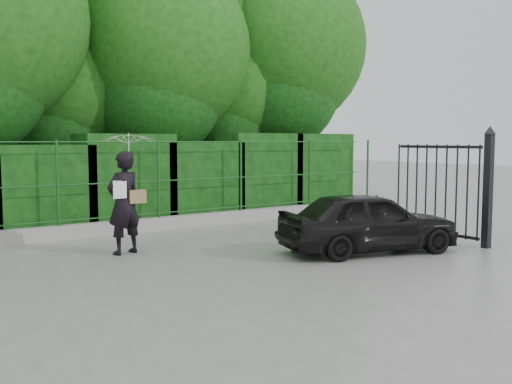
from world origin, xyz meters
TOP-DOWN VIEW (x-y plane):
  - ground at (0.00, 0.00)m, footprint 80.00×80.00m
  - kerb at (0.00, 4.50)m, footprint 14.00×0.25m
  - fence at (0.22, 4.50)m, footprint 14.13×0.06m
  - hedge at (0.19, 5.50)m, footprint 14.20×1.20m
  - trees at (1.14, 7.74)m, footprint 17.10×6.15m
  - gate at (4.60, -0.72)m, footprint 0.22×2.33m
  - woman at (-1.26, 2.35)m, footprint 1.03×1.00m
  - car at (2.42, -0.16)m, footprint 3.62×2.23m

SIDE VIEW (x-z plane):
  - ground at x=0.00m, z-range 0.00..0.00m
  - kerb at x=0.00m, z-range 0.00..0.30m
  - car at x=2.42m, z-range 0.00..1.15m
  - hedge at x=0.19m, z-range -0.08..2.20m
  - gate at x=4.60m, z-range 0.01..2.37m
  - fence at x=0.22m, z-range 0.30..2.10m
  - woman at x=-1.26m, z-range 0.33..2.56m
  - trees at x=1.14m, z-range 0.58..8.66m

